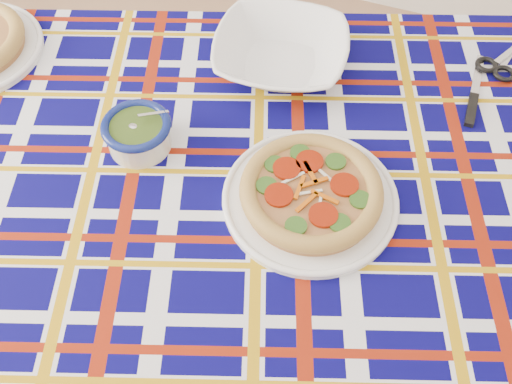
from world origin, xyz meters
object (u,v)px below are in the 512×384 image
at_px(dining_table, 217,217).
at_px(pesto_bowl, 137,132).
at_px(main_focaccia_plate, 311,191).
at_px(serving_bowl, 281,53).

height_order(dining_table, pesto_bowl, pesto_bowl).
xyz_separation_m(main_focaccia_plate, pesto_bowl, (-0.37, 0.01, 0.01)).
distance_m(dining_table, serving_bowl, 0.40).
xyz_separation_m(pesto_bowl, serving_bowl, (0.19, 0.33, -0.00)).
relative_size(dining_table, pesto_bowl, 14.42).
xyz_separation_m(dining_table, main_focaccia_plate, (0.18, 0.05, 0.12)).
relative_size(main_focaccia_plate, pesto_bowl, 2.47).
distance_m(pesto_bowl, serving_bowl, 0.38).
height_order(dining_table, serving_bowl, serving_bowl).
relative_size(pesto_bowl, serving_bowl, 0.46).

